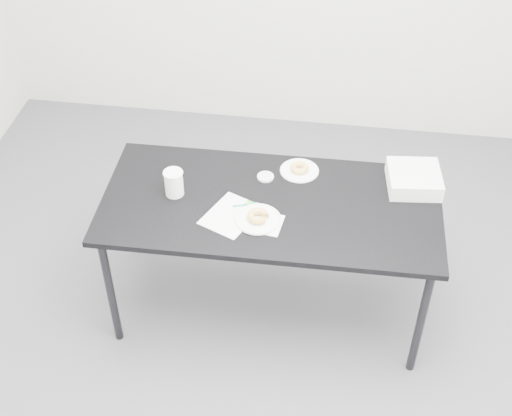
# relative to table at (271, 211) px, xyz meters

# --- Properties ---
(floor) EXTENTS (4.00, 4.00, 0.00)m
(floor) POSITION_rel_table_xyz_m (-0.18, -0.14, -0.72)
(floor) COLOR #515156
(floor) RESTS_ON ground
(table) EXTENTS (1.72, 0.82, 0.78)m
(table) POSITION_rel_table_xyz_m (0.00, 0.00, 0.00)
(table) COLOR black
(table) RESTS_ON floor
(scorecard) EXTENTS (0.31, 0.34, 0.00)m
(scorecard) POSITION_rel_table_xyz_m (-0.18, -0.12, 0.06)
(scorecard) COLOR white
(scorecard) RESTS_ON table
(logo_patch) EXTENTS (0.06, 0.06, 0.00)m
(logo_patch) POSITION_rel_table_xyz_m (-0.10, -0.03, 0.06)
(logo_patch) COLOR green
(logo_patch) RESTS_ON scorecard
(pen) EXTENTS (0.13, 0.05, 0.01)m
(pen) POSITION_rel_table_xyz_m (-0.12, -0.04, 0.07)
(pen) COLOR #0D8F5D
(pen) RESTS_ON scorecard
(napkin) EXTENTS (0.18, 0.18, 0.00)m
(napkin) POSITION_rel_table_xyz_m (-0.01, -0.16, 0.06)
(napkin) COLOR white
(napkin) RESTS_ON table
(plate_near) EXTENTS (0.23, 0.23, 0.01)m
(plate_near) POSITION_rel_table_xyz_m (-0.05, -0.14, 0.07)
(plate_near) COLOR white
(plate_near) RESTS_ON napkin
(donut_near) EXTENTS (0.13, 0.13, 0.04)m
(donut_near) POSITION_rel_table_xyz_m (-0.05, -0.14, 0.09)
(donut_near) COLOR gold
(donut_near) RESTS_ON plate_near
(plate_far) EXTENTS (0.21, 0.21, 0.01)m
(plate_far) POSITION_rel_table_xyz_m (0.12, 0.27, 0.06)
(plate_far) COLOR white
(plate_far) RESTS_ON table
(donut_far) EXTENTS (0.11, 0.11, 0.03)m
(donut_far) POSITION_rel_table_xyz_m (0.12, 0.27, 0.08)
(donut_far) COLOR gold
(donut_far) RESTS_ON plate_far
(coffee_cup) EXTENTS (0.09, 0.09, 0.14)m
(coffee_cup) POSITION_rel_table_xyz_m (-0.49, 0.00, 0.13)
(coffee_cup) COLOR white
(coffee_cup) RESTS_ON table
(cup_lid) EXTENTS (0.09, 0.09, 0.01)m
(cup_lid) POSITION_rel_table_xyz_m (-0.05, 0.19, 0.06)
(cup_lid) COLOR silver
(cup_lid) RESTS_ON table
(bakery_box) EXTENTS (0.29, 0.29, 0.09)m
(bakery_box) POSITION_rel_table_xyz_m (0.71, 0.24, 0.10)
(bakery_box) COLOR white
(bakery_box) RESTS_ON table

